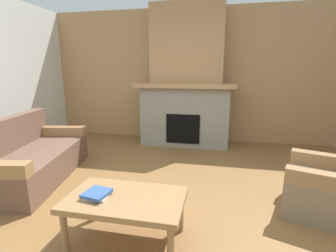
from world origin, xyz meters
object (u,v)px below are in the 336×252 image
fireplace (186,86)px  armchair (332,188)px  couch (31,159)px  coffee_table (126,203)px

fireplace → armchair: (1.84, -2.28, -0.87)m
fireplace → couch: (-1.85, -2.16, -0.88)m
couch → armchair: 3.69m
fireplace → coffee_table: 3.23m
couch → armchair: bearing=-1.8°
couch → armchair: same height
fireplace → couch: bearing=-130.5°
couch → armchair: (3.69, -0.12, 0.01)m
fireplace → armchair: bearing=-51.1°
armchair → coffee_table: (-1.93, -0.85, 0.08)m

